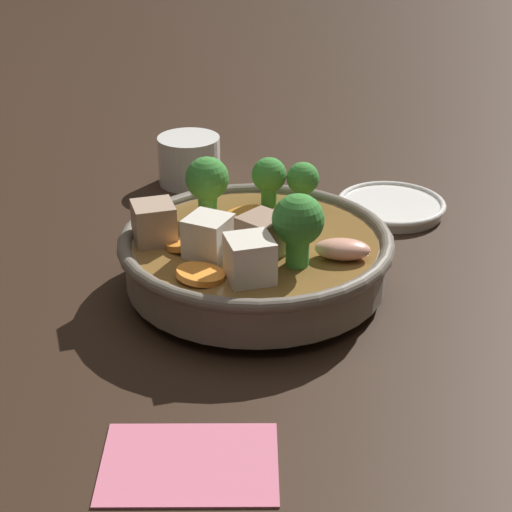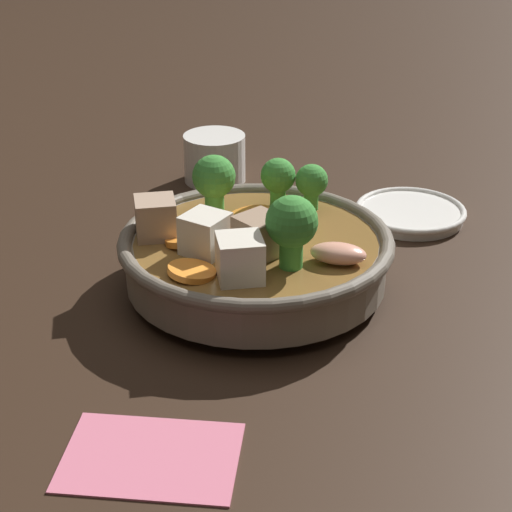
# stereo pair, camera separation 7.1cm
# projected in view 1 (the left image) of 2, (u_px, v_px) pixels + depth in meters

# --- Properties ---
(ground_plane) EXTENTS (3.00, 3.00, 0.00)m
(ground_plane) POSITION_uv_depth(u_px,v_px,m) (256.00, 289.00, 0.73)
(ground_plane) COLOR black
(stirfry_bowl) EXTENTS (0.23, 0.23, 0.11)m
(stirfry_bowl) POSITION_uv_depth(u_px,v_px,m) (255.00, 251.00, 0.71)
(stirfry_bowl) COLOR slate
(stirfry_bowl) RESTS_ON ground_plane
(side_saucer) EXTENTS (0.11, 0.11, 0.01)m
(side_saucer) POSITION_uv_depth(u_px,v_px,m) (391.00, 206.00, 0.87)
(side_saucer) COLOR white
(side_saucer) RESTS_ON ground_plane
(tea_cup) EXTENTS (0.07, 0.07, 0.05)m
(tea_cup) POSITION_uv_depth(u_px,v_px,m) (189.00, 160.00, 0.93)
(tea_cup) COLOR white
(tea_cup) RESTS_ON ground_plane
(napkin) EXTENTS (0.12, 0.10, 0.00)m
(napkin) POSITION_uv_depth(u_px,v_px,m) (189.00, 463.00, 0.53)
(napkin) COLOR #D16B84
(napkin) RESTS_ON ground_plane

